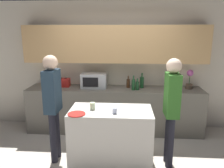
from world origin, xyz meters
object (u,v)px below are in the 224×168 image
Objects in this scene: bottle_2 at (137,86)px; cup_0 at (92,106)px; bottle_0 at (128,83)px; microwave at (94,80)px; toaster at (64,83)px; plate_on_island at (77,114)px; person_left at (53,99)px; bottle_1 at (133,84)px; person_center at (172,104)px; bottle_3 at (142,82)px; cup_1 at (115,111)px; potted_plant at (190,79)px.

bottle_2 is 1.33m from cup_0.
microwave is at bearing -178.88° from bottle_0.
toaster reaches higher than plate_on_island.
bottle_0 is 1.72m from person_left.
bottle_2 is at bearing 8.19° from bottle_1.
person_left is (-0.47, -1.23, -0.04)m from microwave.
microwave is 1.27m from cup_0.
bottle_1 is 1.21m from person_center.
bottle_3 is at bearing 46.48° from bottle_1.
bottle_1 reaches higher than cup_1.
toaster is at bearing 179.86° from microwave.
potted_plant is 1.39m from person_center.
person_center reaches higher than bottle_2.
person_left is (-0.63, 0.02, 0.09)m from cup_0.
microwave is 1.32m from person_left.
potted_plant is 2.20m from cup_0.
bottle_1 is at bearing 58.85° from cup_0.
toaster is 1.37m from bottle_0.
plate_on_island is at bearing -124.48° from bottle_3.
potted_plant is 1.08m from bottle_2.
person_center is (1.83, -0.01, -0.02)m from person_left.
cup_0 is at bearing 89.77° from person_center.
plate_on_island is at bearing 99.05° from person_center.
microwave is at bearing 160.37° from person_left.
toaster is 0.83× the size of bottle_3.
bottle_2 is 0.14× the size of person_center.
toaster is 2.37m from person_center.
cup_0 is at bearing -57.02° from toaster.
toaster is at bearing -170.06° from person_left.
person_center is at bearing 9.69° from plate_on_island.
person_center is (0.46, -1.09, -0.01)m from bottle_2.
plate_on_island is (-1.04, -1.51, -0.15)m from bottle_3.
potted_plant is (1.95, 0.00, 0.05)m from microwave.
person_center is at bearing 10.87° from cup_1.
person_left is at bearing 178.09° from cup_0.
cup_1 is (-0.49, -1.43, -0.11)m from bottle_3.
plate_on_island is at bearing -91.65° from microwave.
toaster is at bearing -179.28° from bottle_3.
bottle_0 reaches higher than bottle_2.
bottle_0 is 0.14× the size of person_left.
bottle_3 is 1.32m from person_center.
plate_on_island is (-0.93, -1.33, -0.12)m from bottle_2.
person_left is at bearing -81.47° from toaster.
bottle_2 reaches higher than cup_1.
bottle_1 is 1.28m from cup_1.
plate_on_island is 0.15× the size of person_center.
potted_plant is 4.62× the size of cup_1.
toaster is 2.38× the size of cup_0.
toaster is 1.65m from bottle_3.
bottle_3 is (0.99, 0.02, -0.03)m from microwave.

